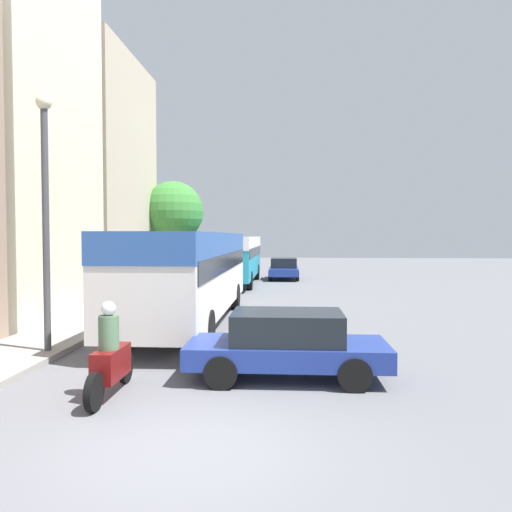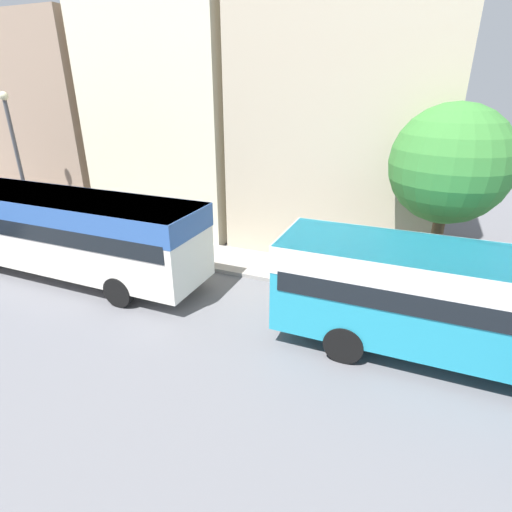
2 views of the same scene
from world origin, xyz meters
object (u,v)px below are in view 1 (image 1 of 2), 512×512
(motorcycle_behind_lead, at_px, (110,359))
(bus_lead, at_px, (190,265))
(bus_following, at_px, (235,253))
(car_crossing, at_px, (287,343))
(car_far_curb, at_px, (284,268))

(motorcycle_behind_lead, bearing_deg, bus_lead, 90.03)
(bus_lead, height_order, motorcycle_behind_lead, bus_lead)
(bus_following, height_order, car_crossing, bus_following)
(motorcycle_behind_lead, height_order, car_crossing, motorcycle_behind_lead)
(bus_following, height_order, motorcycle_behind_lead, bus_following)
(car_crossing, bearing_deg, bus_following, 9.05)
(bus_lead, height_order, car_crossing, bus_lead)
(bus_lead, relative_size, car_crossing, 2.80)
(bus_lead, relative_size, bus_following, 1.09)
(motorcycle_behind_lead, distance_m, car_far_curb, 24.65)
(car_crossing, bearing_deg, motorcycle_behind_lead, 113.01)
(bus_following, xyz_separation_m, motorcycle_behind_lead, (-0.03, -21.02, -1.18))
(bus_following, relative_size, car_far_curb, 2.48)
(bus_lead, distance_m, bus_following, 13.66)
(bus_lead, bearing_deg, motorcycle_behind_lead, -89.97)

